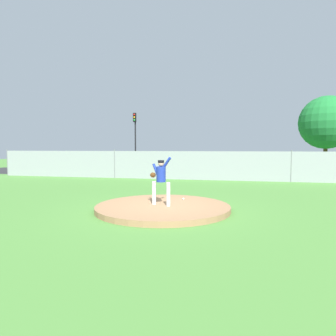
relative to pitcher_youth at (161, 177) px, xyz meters
The scene contains 14 objects.
ground_plane 6.16m from the pitcher_youth, 89.45° to the left, with size 80.00×80.00×0.00m, color #4C8438.
asphalt_strip 14.60m from the pitcher_youth, 89.77° to the left, with size 44.00×7.00×0.01m, color #2B2B2D.
pitchers_mound 1.06m from the pitcher_youth, 44.09° to the left, with size 4.63×4.63×0.18m, color #99704C.
pitcher_youth is the anchor object (origin of this frame).
baseball 1.64m from the pitcher_youth, 64.63° to the left, with size 0.07×0.07×0.07m, color white.
chainlink_fence 10.06m from the pitcher_youth, 89.67° to the left, with size 29.56×0.07×2.02m.
parked_car_navy 15.08m from the pitcher_youth, 101.59° to the left, with size 2.03×4.69×1.62m.
parked_car_white 14.46m from the pitcher_youth, 88.92° to the left, with size 2.02×4.20×1.67m.
parked_car_champagne 15.82m from the pitcher_youth, 111.64° to the left, with size 1.93×4.21×1.60m.
parked_car_slate 19.00m from the pitcher_youth, 128.86° to the left, with size 2.13×4.47×1.75m.
parked_car_teal 16.11m from the pitcher_youth, 62.43° to the left, with size 2.06×4.40×1.75m.
traffic_cone_orange 15.55m from the pitcher_youth, 130.45° to the left, with size 0.40×0.40×0.55m.
traffic_light_near 20.32m from the pitcher_youth, 111.08° to the left, with size 0.28×0.46×5.59m.
tree_tall_centre 25.55m from the pitcher_youth, 63.38° to the left, with size 5.23×5.23×7.26m.
Camera 1 is at (2.37, -9.96, 2.17)m, focal length 32.06 mm.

